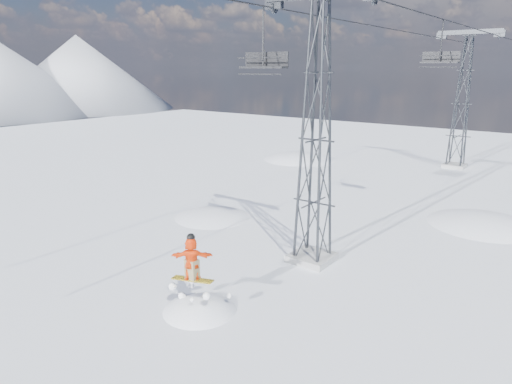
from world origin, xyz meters
TOP-DOWN VIEW (x-y plane):
  - ground at (0.00, 0.00)m, footprint 120.00×120.00m
  - snow_terrain at (-4.77, 21.24)m, footprint 39.00×37.00m
  - lift_tower_near at (0.80, 8.00)m, footprint 5.20×1.80m
  - lift_tower_far at (0.80, 33.00)m, footprint 5.20×1.80m
  - haul_cables at (0.80, 19.50)m, footprint 4.46×51.00m
  - snowboarder_jump at (-0.24, 1.75)m, footprint 4.40×4.40m
  - lift_chair_near at (-1.40, 7.29)m, footprint 2.18×0.63m
  - lift_chair_mid at (3.00, 17.17)m, footprint 1.94×0.56m

SIDE VIEW (x-z plane):
  - snow_terrain at x=-4.77m, z-range -20.59..1.41m
  - snowboarder_jump at x=-0.24m, z-range -5.13..1.85m
  - ground at x=0.00m, z-range 0.00..0.00m
  - lift_tower_near at x=0.80m, z-range -0.24..11.18m
  - lift_tower_far at x=0.80m, z-range -0.24..11.18m
  - lift_chair_near at x=-1.40m, z-range 7.33..10.04m
  - lift_chair_mid at x=3.00m, z-range 7.72..10.13m
  - haul_cables at x=0.80m, z-range 10.82..10.88m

